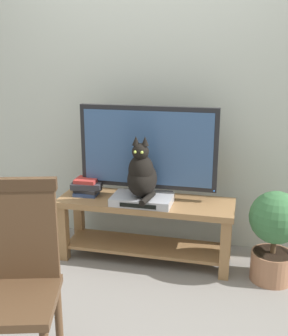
% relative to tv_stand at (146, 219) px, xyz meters
% --- Properties ---
extents(ground_plane, '(12.00, 12.00, 0.00)m').
position_rel_tv_stand_xyz_m(ground_plane, '(-0.02, -0.64, -0.33)').
color(ground_plane, gray).
extents(back_wall, '(7.00, 0.12, 2.80)m').
position_rel_tv_stand_xyz_m(back_wall, '(-0.02, 0.44, 1.07)').
color(back_wall, '#B7BCB2').
rests_on(back_wall, ground).
extents(tv_stand, '(1.31, 0.42, 0.48)m').
position_rel_tv_stand_xyz_m(tv_stand, '(0.00, 0.00, 0.00)').
color(tv_stand, olive).
rests_on(tv_stand, ground).
extents(tv, '(1.03, 0.20, 0.69)m').
position_rel_tv_stand_xyz_m(tv, '(0.00, 0.07, 0.52)').
color(tv, black).
rests_on(tv, tv_stand).
extents(media_box, '(0.44, 0.27, 0.06)m').
position_rel_tv_stand_xyz_m(media_box, '(-0.01, -0.07, 0.18)').
color(media_box, '#ADADB2').
rests_on(media_box, tv_stand).
extents(cat, '(0.21, 0.36, 0.45)m').
position_rel_tv_stand_xyz_m(cat, '(-0.01, -0.09, 0.38)').
color(cat, black).
rests_on(cat, media_box).
extents(wooden_chair, '(0.50, 0.50, 0.98)m').
position_rel_tv_stand_xyz_m(wooden_chair, '(-0.33, -1.28, 0.22)').
color(wooden_chair, '#513823').
rests_on(wooden_chair, ground).
extents(book_stack, '(0.25, 0.19, 0.13)m').
position_rel_tv_stand_xyz_m(book_stack, '(-0.47, 0.01, 0.22)').
color(book_stack, '#33477A').
rests_on(book_stack, tv_stand).
extents(potted_plant, '(0.36, 0.36, 0.65)m').
position_rel_tv_stand_xyz_m(potted_plant, '(0.93, -0.10, 0.04)').
color(potted_plant, '#9E6B4C').
rests_on(potted_plant, ground).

